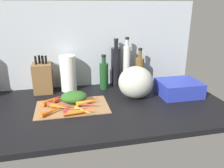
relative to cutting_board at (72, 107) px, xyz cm
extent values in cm
cube|color=black|center=(8.72, 0.28, -1.90)|extent=(170.00, 80.00, 3.00)
cube|color=#ADB7C1|center=(8.72, 38.78, 29.60)|extent=(170.00, 3.00, 60.00)
cube|color=#997047|center=(0.00, 0.00, 0.00)|extent=(42.37, 25.82, 0.80)
cone|color=red|center=(-6.05, 10.31, 1.67)|extent=(11.04, 8.73, 2.54)
cone|color=red|center=(-6.60, -0.44, 1.70)|extent=(15.90, 9.18, 2.61)
cone|color=red|center=(9.74, -2.38, 1.42)|extent=(14.48, 7.24, 2.05)
cone|color=orange|center=(4.62, -11.11, 1.83)|extent=(17.99, 4.39, 2.87)
cone|color=orange|center=(9.85, 0.93, 1.97)|extent=(15.48, 7.39, 3.13)
cone|color=orange|center=(-11.34, -6.59, 1.79)|extent=(12.70, 10.27, 2.79)
cone|color=#B2264C|center=(1.81, -9.31, 1.99)|extent=(14.66, 5.87, 3.17)
cone|color=orange|center=(6.17, -10.75, 1.70)|extent=(10.88, 11.56, 2.61)
cone|color=orange|center=(1.18, -11.57, 1.43)|extent=(12.93, 2.22, 2.06)
cone|color=orange|center=(-11.54, 8.82, 1.95)|extent=(13.32, 13.33, 3.11)
cone|color=orange|center=(-6.66, -2.40, 1.78)|extent=(12.28, 9.45, 2.76)
cone|color=red|center=(11.28, 3.77, 1.71)|extent=(13.22, 7.92, 2.62)
ellipsoid|color=#2D6023|center=(1.48, 5.76, 3.80)|extent=(16.09, 12.38, 6.81)
ellipsoid|color=#B2B7A8|center=(41.25, 7.05, 9.96)|extent=(22.48, 21.13, 20.71)
cube|color=brown|center=(-17.88, 30.01, 9.65)|extent=(12.55, 13.42, 20.10)
cylinder|color=black|center=(-21.17, 29.42, 22.45)|extent=(1.48, 1.48, 5.50)
cylinder|color=black|center=(-18.97, 31.53, 22.45)|extent=(1.53, 1.53, 5.50)
cylinder|color=black|center=(-16.78, 29.66, 22.45)|extent=(1.66, 1.66, 5.50)
cylinder|color=black|center=(-14.58, 29.36, 22.45)|extent=(1.48, 1.48, 5.50)
cylinder|color=white|center=(-0.65, 29.78, 12.07)|extent=(10.89, 10.89, 24.93)
cylinder|color=#19421E|center=(24.21, 27.55, 8.92)|extent=(6.17, 6.17, 18.63)
cylinder|color=#19421E|center=(24.21, 27.55, 20.53)|extent=(2.80, 2.80, 4.58)
cylinder|color=black|center=(24.21, 27.55, 23.62)|extent=(3.22, 3.22, 1.60)
cylinder|color=black|center=(34.15, 32.37, 13.72)|extent=(7.21, 7.21, 28.23)
cylinder|color=black|center=(34.15, 32.37, 30.37)|extent=(2.82, 2.82, 5.07)
cylinder|color=black|center=(34.15, 32.37, 33.71)|extent=(3.25, 3.25, 1.60)
cylinder|color=silver|center=(41.79, 30.81, 14.30)|extent=(5.20, 5.20, 29.41)
cylinder|color=silver|center=(41.79, 30.81, 31.49)|extent=(2.47, 2.47, 4.96)
cylinder|color=black|center=(41.79, 30.81, 34.76)|extent=(2.84, 2.84, 1.60)
cylinder|color=brown|center=(51.25, 29.13, 9.95)|extent=(6.53, 6.53, 20.69)
cylinder|color=brown|center=(51.25, 29.13, 23.20)|extent=(2.54, 2.54, 5.82)
cylinder|color=black|center=(51.25, 29.13, 26.91)|extent=(2.92, 2.92, 1.60)
cube|color=#2838AD|center=(70.72, 4.73, 4.43)|extent=(26.61, 22.52, 9.66)
camera|label=1|loc=(-3.14, -123.52, 57.16)|focal=36.20mm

